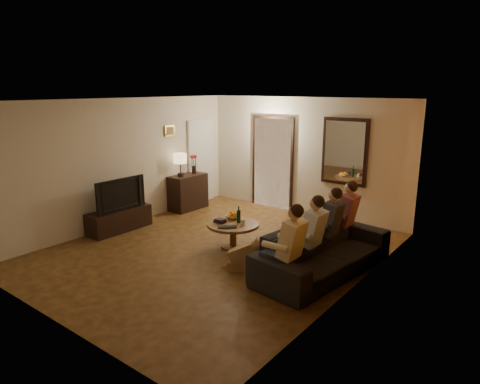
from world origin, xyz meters
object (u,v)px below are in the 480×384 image
Objects in this scene: coffee_table at (233,235)px; wine_bottle at (239,214)px; dresser at (188,192)px; person_b at (309,240)px; tv_stand at (119,220)px; sofa at (324,250)px; table_lamp at (180,165)px; person_a at (288,252)px; person_d at (343,220)px; bowl at (233,217)px; laptop at (227,228)px; person_c at (327,229)px; dog at (243,254)px; tv at (117,194)px.

coffee_table is 3.00× the size of wine_bottle.
person_b reaches higher than dresser.
tv_stand is 4.22m from sofa.
table_lamp is 0.45× the size of person_a.
person_d is at bearing 90.00° from person_b.
person_d is at bearing 13.51° from sofa.
bowl is at bearing -26.01° from dresser.
person_b is 1.29× the size of coffee_table.
person_d is at bearing -2.32° from table_lamp.
laptop is (0.10, -0.28, 0.24)m from coffee_table.
laptop is (-1.58, 0.01, -0.14)m from person_b.
table_lamp is at bearing 177.68° from person_d.
person_b is 0.60m from person_c.
person_b is 1.93m from bowl.
laptop is (-0.66, 0.42, 0.18)m from dog.
coffee_table is 0.38m from laptop.
coffee_table is at bearing -151.48° from person_d.
coffee_table is 0.40m from wine_bottle.
sofa reaches higher than dog.
tv_stand is 4.10m from person_b.
person_d is 1.29× the size of coffee_table.
tv is at bearing 106.47° from sofa.
dog is (3.15, -1.99, -0.13)m from dresser.
laptop is (0.28, -0.50, -0.02)m from bowl.
wine_bottle is at bearing 94.27° from sofa.
dresser is 2.72m from coffee_table.
person_d is 1.82m from wine_bottle.
tv_stand is at bearing 154.70° from dog.
dresser is at bearing 90.00° from tv_stand.
dog is (3.15, -0.03, -0.48)m from tv.
dresser is at bearing 106.15° from laptop.
table_lamp is 1.78m from tv.
dresser is 4.36m from sofa.
table_lamp reaches higher than tv.
person_d is at bearing -4.42° from laptop.
wine_bottle is at bearing -153.50° from person_d.
bowl is at bearing 21.95° from tv_stand.
person_c reaches higher than bowl.
sofa is 0.94m from person_d.
bowl reaches higher than laptop.
person_c is at bearing -10.65° from table_lamp.
tv is (0.00, 0.00, 0.54)m from tv_stand.
person_d is 1.95m from coffee_table.
sofa is 2.67× the size of coffee_table.
sofa is 0.40m from person_c.
dresser is 2.97× the size of wine_bottle.
tv_stand is 4.09m from person_a.
wine_bottle reaches higher than dog.
bowl is at bearing 164.73° from person_b.
dresser reaches higher than wine_bottle.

